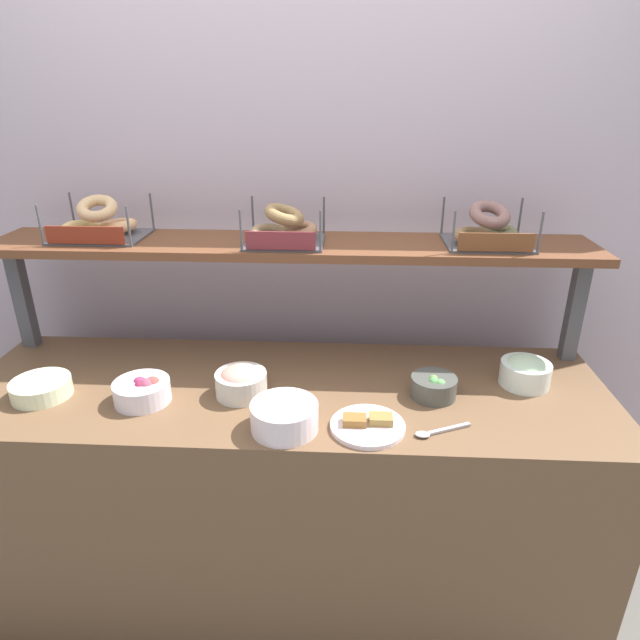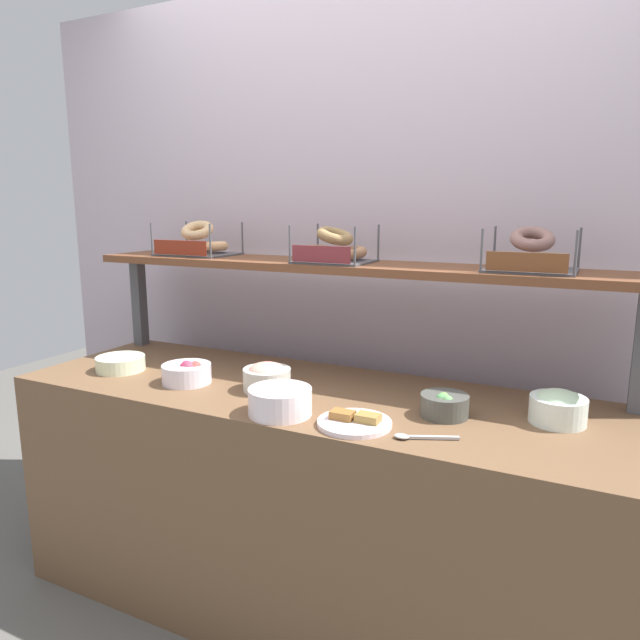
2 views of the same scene
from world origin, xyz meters
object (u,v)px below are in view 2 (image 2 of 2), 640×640
Objects in this scene: bagel_basket_poppy at (530,257)px; bowl_potato_salad at (120,362)px; bowl_beet_salad at (187,373)px; bowl_cream_cheese at (280,398)px; bowl_lox_spread at (267,377)px; bowl_veggie_mix at (444,405)px; bagel_basket_everything at (334,250)px; serving_plate_white at (355,422)px; bowl_scallion_spread at (558,407)px; serving_spoon_near_plate at (416,437)px; bagel_basket_plain at (197,244)px.

bowl_potato_salad is at bearing -165.85° from bagel_basket_poppy.
bagel_basket_poppy is (1.12, 0.38, 0.44)m from bowl_beet_salad.
bowl_lox_spread is at bearing 130.97° from bowl_cream_cheese.
bowl_veggie_mix is 0.52× the size of bagel_basket_everything.
serving_plate_white is at bearing -129.30° from bagel_basket_poppy.
bowl_lox_spread is (0.31, 0.06, 0.01)m from bowl_beet_salad.
serving_plate_white is at bearing -22.68° from bowl_lox_spread.
bowl_lox_spread is 0.95m from bowl_scallion_spread.
bowl_cream_cheese is 0.25m from serving_plate_white.
serving_spoon_near_plate is (0.44, -0.00, -0.05)m from bowl_cream_cheese.
bowl_potato_salad is at bearing -104.02° from bagel_basket_plain.
bagel_basket_poppy is at bearing 58.17° from bowl_veggie_mix.
bowl_potato_salad is at bearing -155.46° from bagel_basket_everything.
bowl_veggie_mix reaches higher than serving_spoon_near_plate.
bowl_cream_cheese is 0.63× the size of bagel_basket_plain.
bowl_potato_salad is at bearing -176.99° from bowl_veggie_mix.
bowl_potato_salad is 0.60× the size of bagel_basket_plain.
bowl_cream_cheese is at bearing -15.52° from bowl_beet_salad.
bagel_basket_poppy is at bearing 1.56° from bagel_basket_everything.
bowl_potato_salad is (-1.28, -0.07, -0.00)m from bowl_veggie_mix.
bagel_basket_everything reaches higher than bowl_scallion_spread.
bowl_lox_spread is 0.98× the size of serving_spoon_near_plate.
bowl_lox_spread is at bearing -110.89° from bagel_basket_everything.
bowl_cream_cheese is at bearing -49.03° from bowl_lox_spread.
bowl_cream_cheese is 1.06× the size of bowl_potato_salad.
bowl_cream_cheese is 0.99m from bagel_basket_plain.
bagel_basket_poppy is at bearing 50.70° from serving_plate_white.
bowl_beet_salad is 0.61× the size of bagel_basket_poppy.
bowl_potato_salad is at bearing -174.17° from bowl_scallion_spread.
bowl_lox_spread reaches higher than serving_spoon_near_plate.
bagel_basket_plain is at bearing 151.95° from serving_plate_white.
bagel_basket_poppy is (0.70, 0.02, -0.00)m from bagel_basket_everything.
serving_spoon_near_plate is 0.84m from bagel_basket_everything.
bowl_beet_salad is 0.95× the size of bowl_potato_salad.
bagel_basket_plain is 0.67m from bagel_basket_everything.
bagel_basket_plain is at bearing 148.30° from bowl_lox_spread.
bowl_potato_salad is 1.57m from bagel_basket_poppy.
bowl_cream_cheese is at bearing -158.55° from bowl_scallion_spread.
bagel_basket_plain reaches higher than bowl_scallion_spread.
bowl_lox_spread is at bearing -172.83° from bowl_scallion_spread.
serving_spoon_near_plate is at bearing -112.38° from bagel_basket_poppy.
bagel_basket_plain is at bearing 155.33° from serving_spoon_near_plate.
bowl_scallion_spread is (0.32, 0.10, 0.01)m from bowl_veggie_mix.
bagel_basket_plain is 1.08× the size of bagel_basket_poppy.
bowl_lox_spread is 0.89× the size of bowl_potato_salad.
serving_plate_white is 0.79m from bagel_basket_poppy.
bagel_basket_plain is (-0.55, 0.34, 0.43)m from bowl_lox_spread.
bowl_cream_cheese is at bearing -175.90° from serving_plate_white.
bowl_scallion_spread is 0.95m from bagel_basket_everything.
bowl_cream_cheese reaches higher than bowl_beet_salad.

